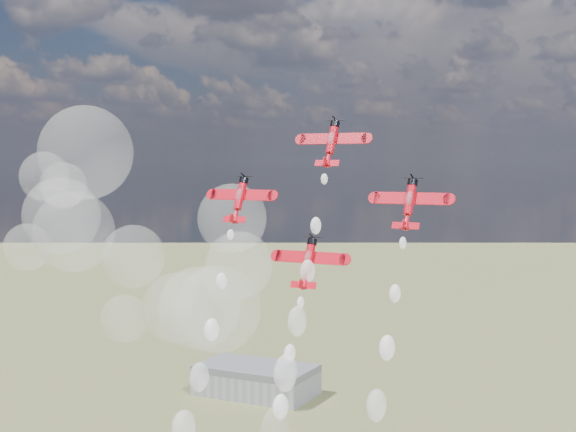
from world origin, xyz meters
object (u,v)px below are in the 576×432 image
(hangar, at_px, (256,380))
(plane_left, at_px, (240,198))
(plane_right, at_px, (409,202))
(plane_lead, at_px, (331,142))
(plane_slot, at_px, (308,262))

(hangar, bearing_deg, plane_left, -62.10)
(hangar, distance_m, plane_right, 237.06)
(plane_left, bearing_deg, plane_lead, 16.80)
(hangar, bearing_deg, plane_right, -55.02)
(plane_left, xyz_separation_m, plane_slot, (15.34, -4.63, -9.69))
(hangar, xyz_separation_m, plane_slot, (110.76, -184.83, 78.77))
(plane_right, relative_size, plane_slot, 1.00)
(plane_left, height_order, plane_slot, plane_left)
(hangar, height_order, plane_right, plane_right)
(plane_left, bearing_deg, plane_right, 0.00)
(plane_lead, distance_m, plane_left, 18.72)
(plane_left, relative_size, plane_right, 1.00)
(plane_right, height_order, plane_slot, plane_right)
(plane_slot, bearing_deg, plane_right, 16.80)
(plane_lead, height_order, plane_left, plane_lead)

